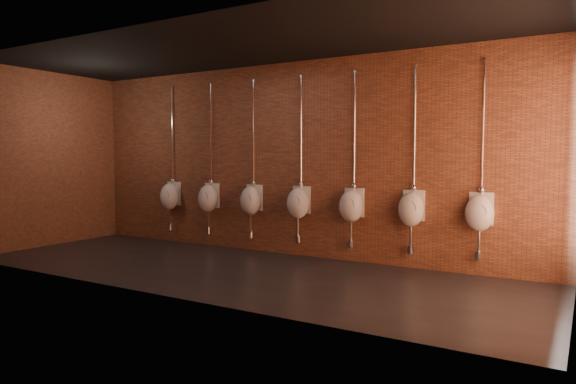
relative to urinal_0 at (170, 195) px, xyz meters
name	(u,v)px	position (x,y,z in m)	size (l,w,h in m)	color
ground	(236,271)	(2.56, -1.37, -0.90)	(8.50, 8.50, 0.00)	black
room_shell	(235,131)	(2.56, -1.37, 1.11)	(8.54, 3.04, 3.22)	black
urinal_0	(170,195)	(0.00, 0.00, 0.00)	(0.39, 0.35, 2.72)	white
urinal_1	(208,198)	(0.94, 0.00, 0.00)	(0.39, 0.35, 2.72)	white
urinal_2	(251,200)	(1.88, 0.00, 0.00)	(0.39, 0.35, 2.72)	white
urinal_3	(298,202)	(2.82, 0.00, 0.00)	(0.39, 0.35, 2.72)	white
urinal_4	(351,205)	(3.76, 0.00, 0.00)	(0.39, 0.35, 2.72)	white
urinal_5	(411,208)	(4.70, 0.00, 0.00)	(0.39, 0.35, 2.72)	white
urinal_6	(480,212)	(5.64, 0.00, 0.00)	(0.39, 0.35, 2.72)	white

